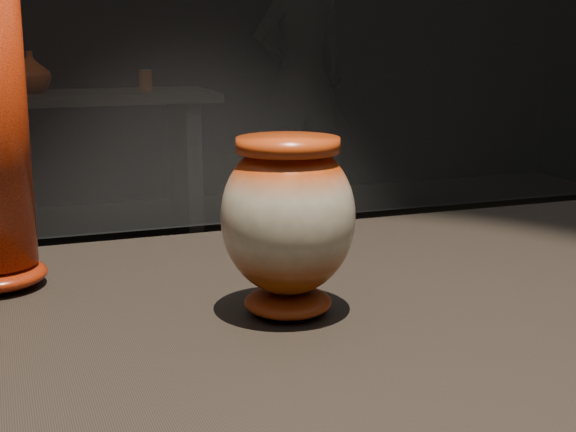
% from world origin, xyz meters
% --- Properties ---
extents(main_vase, '(0.18, 0.18, 0.20)m').
position_xyz_m(main_vase, '(-0.18, 0.01, 1.01)').
color(main_vase, '#79310A').
rests_on(main_vase, display_plinth).
extents(back_shelf, '(2.00, 0.60, 0.90)m').
position_xyz_m(back_shelf, '(-0.34, 3.54, 0.64)').
color(back_shelf, black).
rests_on(back_shelf, ground).
extents(back_vase_mid, '(0.24, 0.24, 0.21)m').
position_xyz_m(back_vase_mid, '(-0.27, 3.56, 1.01)').
color(back_vase_mid, '#79310A').
rests_on(back_vase_mid, back_shelf).
extents(back_vase_right, '(0.07, 0.07, 0.11)m').
position_xyz_m(back_vase_right, '(0.30, 3.49, 0.96)').
color(back_vase_right, brown).
rests_on(back_vase_right, back_shelf).
extents(visitor, '(0.67, 0.46, 1.79)m').
position_xyz_m(visitor, '(1.50, 4.31, 0.89)').
color(visitor, black).
rests_on(visitor, ground).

